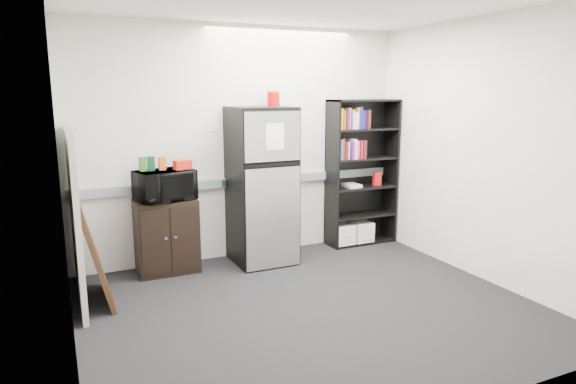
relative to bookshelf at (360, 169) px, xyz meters
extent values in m
plane|color=black|center=(-1.51, -1.57, -0.97)|extent=(4.00, 4.00, 0.00)
cube|color=silver|center=(-1.51, 0.18, 0.38)|extent=(4.00, 0.02, 2.70)
cube|color=silver|center=(0.49, -1.57, 0.38)|extent=(0.02, 3.50, 2.70)
cube|color=silver|center=(-3.51, -1.57, 0.38)|extent=(0.02, 3.50, 2.70)
cube|color=gray|center=(-1.51, 0.15, -0.07)|extent=(3.92, 0.05, 0.10)
cube|color=white|center=(-1.86, 0.18, 0.58)|extent=(0.14, 0.00, 0.10)
cube|color=black|center=(-0.41, -0.01, -0.05)|extent=(0.02, 0.34, 1.85)
cube|color=black|center=(0.46, -0.01, -0.05)|extent=(0.02, 0.34, 1.85)
cube|color=black|center=(0.02, 0.16, -0.05)|extent=(0.90, 0.02, 1.85)
cube|color=black|center=(0.02, -0.01, 0.87)|extent=(0.90, 0.34, 0.02)
cube|color=black|center=(0.02, -0.01, -0.95)|extent=(0.85, 0.32, 0.03)
cube|color=black|center=(0.02, -0.01, -0.60)|extent=(0.85, 0.32, 0.03)
cube|color=black|center=(0.02, -0.01, -0.23)|extent=(0.85, 0.32, 0.02)
cube|color=black|center=(0.02, -0.01, 0.14)|extent=(0.85, 0.32, 0.02)
cube|color=black|center=(0.02, -0.01, 0.51)|extent=(0.85, 0.32, 0.02)
cube|color=white|center=(-0.26, -0.02, -0.81)|extent=(0.25, 0.30, 0.25)
cube|color=white|center=(0.02, -0.02, -0.81)|extent=(0.25, 0.30, 0.25)
cube|color=#A59E92|center=(-3.41, -0.49, -0.17)|extent=(0.05, 1.30, 1.60)
cube|color=#B2B2B7|center=(-3.41, -0.49, 0.64)|extent=(0.06, 1.30, 0.02)
cube|color=black|center=(-2.50, -0.06, -0.57)|extent=(0.65, 0.40, 0.81)
cube|color=black|center=(-2.65, -0.27, -0.57)|extent=(0.30, 0.01, 0.71)
cube|color=black|center=(-2.34, -0.27, -0.57)|extent=(0.30, 0.01, 0.71)
cylinder|color=#B2B2B7|center=(-2.55, -0.28, -0.53)|extent=(0.02, 0.02, 0.02)
cylinder|color=#B2B2B7|center=(-2.45, -0.28, -0.53)|extent=(0.02, 0.02, 0.02)
imported|color=black|center=(-2.50, -0.08, 0.00)|extent=(0.66, 0.53, 0.32)
cube|color=#26611B|center=(-2.70, -0.05, 0.23)|extent=(0.08, 0.06, 0.15)
cube|color=#0C3621|center=(-2.62, -0.05, 0.23)|extent=(0.07, 0.05, 0.15)
cube|color=#CB5A13|center=(-2.50, -0.05, 0.23)|extent=(0.07, 0.06, 0.14)
cube|color=red|center=(-2.30, -0.10, 0.21)|extent=(0.20, 0.13, 0.10)
cube|color=black|center=(-1.41, -0.14, -0.09)|extent=(0.68, 0.68, 1.76)
cube|color=#BCBDC1|center=(-1.41, -0.48, 0.51)|extent=(0.64, 0.03, 0.53)
cube|color=#BCBDC1|center=(-1.41, -0.48, -0.39)|extent=(0.64, 0.03, 1.13)
cube|color=black|center=(-1.41, -0.50, 0.21)|extent=(0.64, 0.01, 0.03)
cube|color=white|center=(-1.39, -0.50, 0.51)|extent=(0.21, 0.01, 0.28)
cube|color=black|center=(-1.41, -0.14, 0.80)|extent=(0.68, 0.68, 0.02)
cylinder|color=#AB0B07|center=(-1.21, -0.02, 0.90)|extent=(0.14, 0.14, 0.18)
cylinder|color=gold|center=(-1.21, -0.02, 1.00)|extent=(0.15, 0.15, 0.02)
cube|color=black|center=(-3.28, -0.59, -0.47)|extent=(0.27, 0.78, 0.99)
cube|color=beige|center=(-3.25, -0.59, -0.47)|extent=(0.20, 0.67, 0.83)
camera|label=1|loc=(-3.54, -5.50, 1.00)|focal=32.00mm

